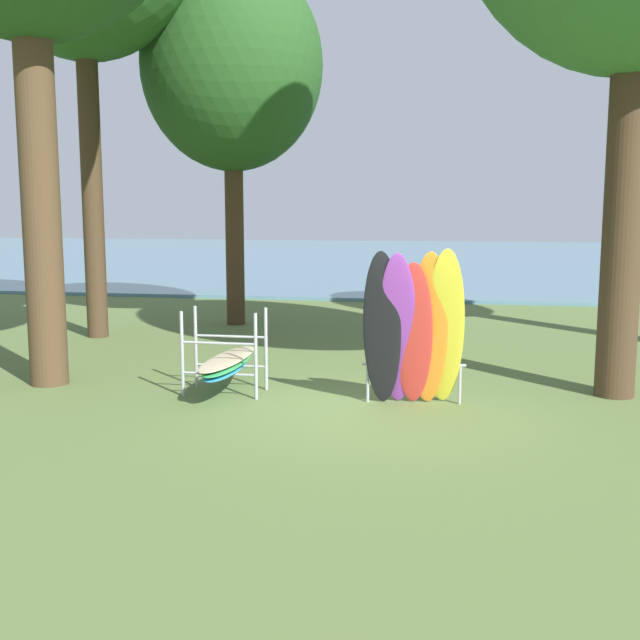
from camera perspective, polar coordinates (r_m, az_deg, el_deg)
ground_plane at (r=10.69m, az=3.73°, el=-6.61°), size 80.00×80.00×0.00m
lake_water at (r=40.27m, az=8.45°, el=4.46°), size 80.00×36.00×0.10m
tree_far_right_back at (r=18.43m, az=-6.43°, el=17.88°), size 4.07×4.07×8.19m
leaning_board_pile at (r=10.69m, az=6.85°, el=-0.80°), size 1.44×0.89×2.22m
board_storage_rack at (r=11.63m, az=-6.78°, el=-3.04°), size 1.15×2.13×1.25m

